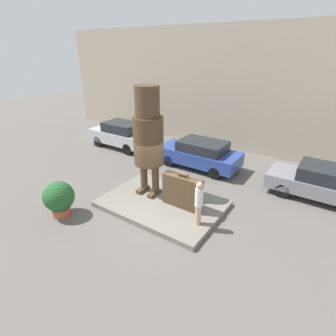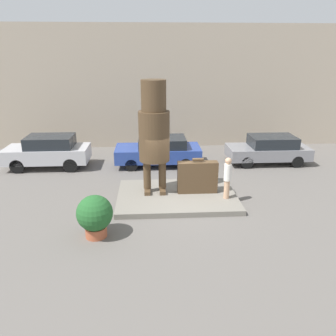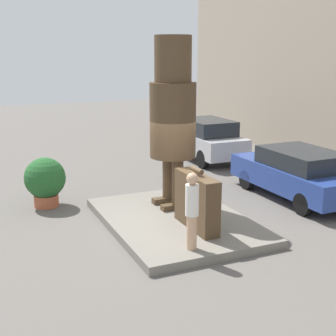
{
  "view_description": "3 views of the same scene",
  "coord_description": "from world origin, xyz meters",
  "px_view_note": "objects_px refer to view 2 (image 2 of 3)",
  "views": [
    {
      "loc": [
        5.28,
        -7.35,
        5.85
      ],
      "look_at": [
        0.23,
        0.09,
        1.72
      ],
      "focal_mm": 28.0,
      "sensor_mm": 36.0,
      "label": 1
    },
    {
      "loc": [
        -1.06,
        -11.97,
        5.56
      ],
      "look_at": [
        -0.36,
        -0.05,
        1.33
      ],
      "focal_mm": 35.0,
      "sensor_mm": 36.0,
      "label": 2
    },
    {
      "loc": [
        10.02,
        -4.65,
        4.22
      ],
      "look_at": [
        -0.23,
        -0.1,
        1.43
      ],
      "focal_mm": 50.0,
      "sensor_mm": 36.0,
      "label": 3
    }
  ],
  "objects_px": {
    "parked_car_silver": "(48,151)",
    "planter_pot": "(95,215)",
    "tourist": "(227,176)",
    "parked_car_grey": "(269,149)",
    "parked_car_blue": "(159,151)",
    "statue_figure": "(154,129)",
    "giant_suitcase": "(197,177)"
  },
  "relations": [
    {
      "from": "tourist",
      "to": "parked_car_grey",
      "type": "relative_size",
      "value": 0.39
    },
    {
      "from": "tourist",
      "to": "planter_pot",
      "type": "bearing_deg",
      "value": -154.94
    },
    {
      "from": "giant_suitcase",
      "to": "statue_figure",
      "type": "bearing_deg",
      "value": 174.43
    },
    {
      "from": "statue_figure",
      "to": "tourist",
      "type": "relative_size",
      "value": 2.68
    },
    {
      "from": "parked_car_blue",
      "to": "parked_car_grey",
      "type": "relative_size",
      "value": 1.03
    },
    {
      "from": "statue_figure",
      "to": "parked_car_silver",
      "type": "distance_m",
      "value": 6.82
    },
    {
      "from": "giant_suitcase",
      "to": "parked_car_blue",
      "type": "xyz_separation_m",
      "value": [
        -1.41,
        4.07,
        -0.07
      ]
    },
    {
      "from": "giant_suitcase",
      "to": "planter_pot",
      "type": "relative_size",
      "value": 1.14
    },
    {
      "from": "giant_suitcase",
      "to": "parked_car_grey",
      "type": "relative_size",
      "value": 0.38
    },
    {
      "from": "giant_suitcase",
      "to": "tourist",
      "type": "bearing_deg",
      "value": -31.91
    },
    {
      "from": "tourist",
      "to": "parked_car_grey",
      "type": "bearing_deg",
      "value": 54.86
    },
    {
      "from": "giant_suitcase",
      "to": "parked_car_blue",
      "type": "height_order",
      "value": "giant_suitcase"
    },
    {
      "from": "giant_suitcase",
      "to": "parked_car_grey",
      "type": "xyz_separation_m",
      "value": [
        4.38,
        4.07,
        -0.08
      ]
    },
    {
      "from": "parked_car_blue",
      "to": "planter_pot",
      "type": "height_order",
      "value": "parked_car_blue"
    },
    {
      "from": "giant_suitcase",
      "to": "parked_car_silver",
      "type": "height_order",
      "value": "giant_suitcase"
    },
    {
      "from": "parked_car_silver",
      "to": "parked_car_blue",
      "type": "xyz_separation_m",
      "value": [
        5.59,
        0.05,
        -0.08
      ]
    },
    {
      "from": "parked_car_grey",
      "to": "parked_car_silver",
      "type": "bearing_deg",
      "value": 0.26
    },
    {
      "from": "statue_figure",
      "to": "parked_car_silver",
      "type": "bearing_deg",
      "value": 143.93
    },
    {
      "from": "tourist",
      "to": "parked_car_grey",
      "type": "xyz_separation_m",
      "value": [
        3.33,
        4.72,
        -0.34
      ]
    },
    {
      "from": "parked_car_grey",
      "to": "planter_pot",
      "type": "distance_m",
      "value": 10.59
    },
    {
      "from": "tourist",
      "to": "parked_car_blue",
      "type": "height_order",
      "value": "tourist"
    },
    {
      "from": "parked_car_blue",
      "to": "parked_car_grey",
      "type": "distance_m",
      "value": 5.79
    },
    {
      "from": "giant_suitcase",
      "to": "parked_car_grey",
      "type": "bearing_deg",
      "value": 42.92
    },
    {
      "from": "giant_suitcase",
      "to": "tourist",
      "type": "xyz_separation_m",
      "value": [
        1.05,
        -0.65,
        0.26
      ]
    },
    {
      "from": "parked_car_silver",
      "to": "planter_pot",
      "type": "relative_size",
      "value": 2.94
    },
    {
      "from": "parked_car_silver",
      "to": "parked_car_grey",
      "type": "bearing_deg",
      "value": -179.74
    },
    {
      "from": "statue_figure",
      "to": "parked_car_blue",
      "type": "xyz_separation_m",
      "value": [
        0.3,
        3.9,
        -2.01
      ]
    },
    {
      "from": "giant_suitcase",
      "to": "parked_car_grey",
      "type": "distance_m",
      "value": 5.98
    },
    {
      "from": "parked_car_silver",
      "to": "planter_pot",
      "type": "bearing_deg",
      "value": 116.0
    },
    {
      "from": "parked_car_blue",
      "to": "parked_car_silver",
      "type": "bearing_deg",
      "value": 0.54
    },
    {
      "from": "parked_car_blue",
      "to": "parked_car_grey",
      "type": "height_order",
      "value": "parked_car_blue"
    },
    {
      "from": "statue_figure",
      "to": "giant_suitcase",
      "type": "distance_m",
      "value": 2.59
    }
  ]
}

